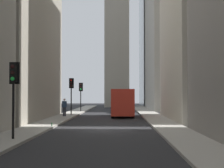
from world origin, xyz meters
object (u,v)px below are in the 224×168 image
traffic_light_far_junction (81,90)px  traffic_light_midblock (71,88)px  sedan_black (122,108)px  traffic_light_foreground (13,82)px  pedestrian (64,107)px  delivery_truck (123,103)px  discarded_bottle (52,125)px

traffic_light_far_junction → traffic_light_midblock: bearing=178.5°
sedan_black → traffic_light_foreground: 26.86m
traffic_light_foreground → pedestrian: traffic_light_foreground is taller
traffic_light_foreground → pedestrian: bearing=0.9°
sedan_black → delivery_truck: bearing=-180.0°
delivery_truck → traffic_light_far_junction: size_ratio=1.75×
traffic_light_far_junction → discarded_bottle: (-20.76, -0.39, -2.60)m
traffic_light_midblock → traffic_light_far_junction: size_ratio=1.07×
delivery_truck → traffic_light_midblock: bearing=76.7°
discarded_bottle → pedestrian: bearing=4.6°
traffic_light_midblock → discarded_bottle: (-13.42, -0.58, -2.79)m
sedan_black → pedestrian: pedestrian is taller
delivery_truck → pedestrian: size_ratio=3.66×
delivery_truck → pedestrian: 6.01m
traffic_light_foreground → traffic_light_far_junction: (27.38, -0.21, -0.08)m
traffic_light_midblock → delivery_truck: bearing=-103.3°
discarded_bottle → sedan_black: bearing=-14.2°
sedan_black → traffic_light_foreground: size_ratio=1.13×
delivery_truck → traffic_light_foreground: size_ratio=1.70×
traffic_light_foreground → delivery_truck: bearing=-16.5°
delivery_truck → discarded_bottle: (-12.11, 4.95, -1.21)m
pedestrian → discarded_bottle: pedestrian is taller
traffic_light_midblock → discarded_bottle: size_ratio=14.62×
delivery_truck → sedan_black: 7.49m
pedestrian → sedan_black: bearing=-33.2°
sedan_black → traffic_light_midblock: 8.60m
sedan_black → discarded_bottle: (-19.56, 4.95, -0.42)m
sedan_black → traffic_light_far_junction: bearing=77.3°
delivery_truck → pedestrian: bearing=104.1°
traffic_light_midblock → traffic_light_far_junction: bearing=-1.5°
delivery_truck → traffic_light_far_junction: 10.26m
sedan_black → pedestrian: bearing=146.8°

